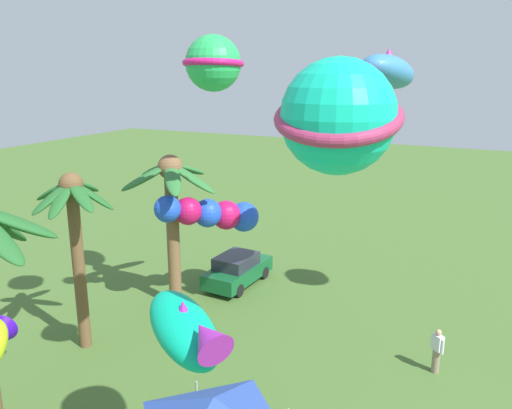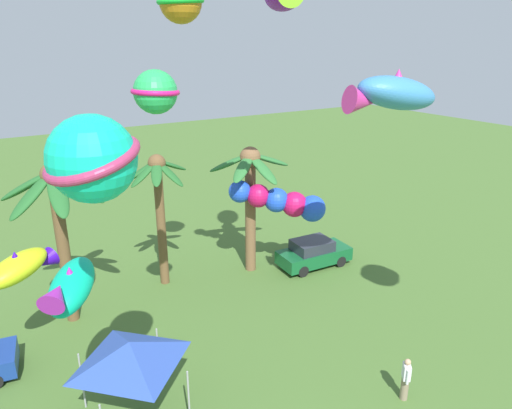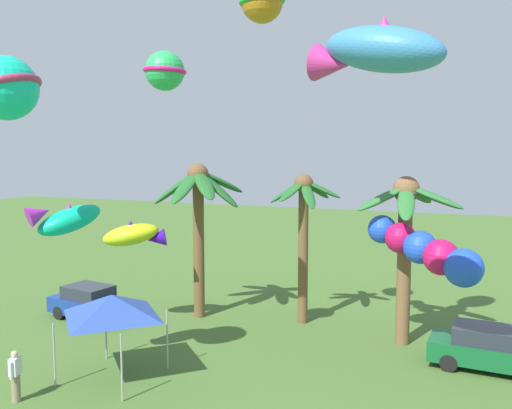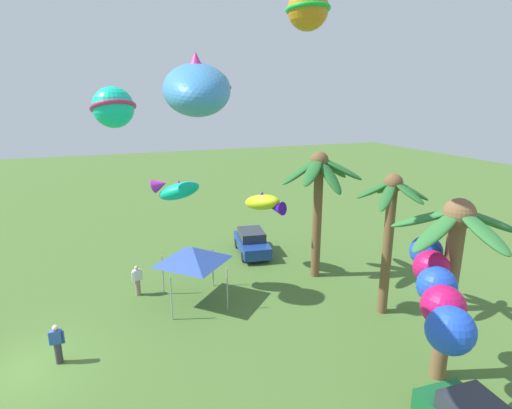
{
  "view_description": "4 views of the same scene",
  "coord_description": "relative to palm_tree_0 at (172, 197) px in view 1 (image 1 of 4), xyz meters",
  "views": [
    {
      "loc": [
        -11.56,
        1.47,
        10.0
      ],
      "look_at": [
        1.58,
        7.82,
        6.15
      ],
      "focal_mm": 36.19,
      "sensor_mm": 36.0,
      "label": 1
    },
    {
      "loc": [
        -5.99,
        -5.6,
        11.51
      ],
      "look_at": [
        2.5,
        8.09,
        5.88
      ],
      "focal_mm": 33.05,
      "sensor_mm": 36.0,
      "label": 2
    },
    {
      "loc": [
        8.1,
        -7.54,
        7.62
      ],
      "look_at": [
        2.39,
        6.42,
        6.08
      ],
      "focal_mm": 37.79,
      "sensor_mm": 36.0,
      "label": 3
    },
    {
      "loc": [
        14.82,
        3.17,
        9.72
      ],
      "look_at": [
        1.85,
        8.14,
        6.0
      ],
      "focal_mm": 28.08,
      "sensor_mm": 36.0,
      "label": 4
    }
  ],
  "objects": [
    {
      "name": "palm_tree_0",
      "position": [
        0.0,
        0.0,
        0.0
      ],
      "size": [
        4.03,
        4.18,
        6.61
      ],
      "color": "brown",
      "rests_on": "ground"
    },
    {
      "name": "spectator_0",
      "position": [
        -0.56,
        -10.94,
        -4.02
      ],
      "size": [
        0.42,
        0.45,
        1.59
      ],
      "color": "gray",
      "rests_on": "ground"
    },
    {
      "name": "kite_ball_2",
      "position": [
        -9.61,
        -9.91,
        4.47
      ],
      "size": [
        2.26,
        2.28,
        1.77
      ],
      "color": "#11D0A9"
    },
    {
      "name": "kite_tube_4",
      "position": [
        0.89,
        -1.42,
        -0.76
      ],
      "size": [
        4.22,
        3.1,
        2.08
      ],
      "color": "blue"
    },
    {
      "name": "kite_ball_8",
      "position": [
        -6.84,
        -6.14,
        5.29
      ],
      "size": [
        1.55,
        1.55,
        1.26
      ],
      "color": "green"
    },
    {
      "name": "kite_fish_9",
      "position": [
        -10.01,
        -7.32,
        0.52
      ],
      "size": [
        2.11,
        2.6,
        1.38
      ],
      "color": "#09B589"
    },
    {
      "name": "parked_car_2",
      "position": [
        3.06,
        -1.45,
        -4.08
      ],
      "size": [
        4.0,
        1.93,
        1.51
      ],
      "color": "#145B2D",
      "rests_on": "ground"
    },
    {
      "name": "kite_fish_7",
      "position": [
        0.23,
        -8.46,
        5.05
      ],
      "size": [
        3.48,
        2.04,
        1.51
      ],
      "color": "#3A85C6"
    },
    {
      "name": "palm_tree_1",
      "position": [
        -4.42,
        1.04,
        -0.02
      ],
      "size": [
        3.18,
        3.16,
        6.58
      ],
      "color": "brown",
      "rests_on": "ground"
    }
  ]
}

